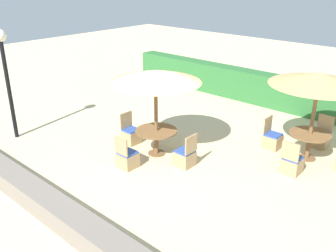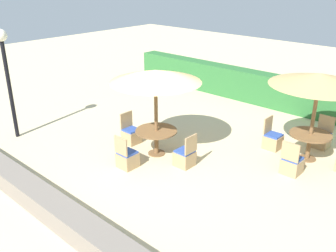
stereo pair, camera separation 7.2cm
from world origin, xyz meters
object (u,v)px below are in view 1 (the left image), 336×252
Objects in this scene: patio_chair_back_right_south at (292,164)px; patio_chair_center_east at (185,157)px; patio_chair_back_right_north at (321,138)px; patio_chair_center_west at (131,135)px; round_table_back_right at (310,139)px; parasol_center at (156,76)px; patio_chair_center_south at (127,158)px; patio_chair_back_right_west at (272,140)px; round_table_center at (156,135)px; lamp_post at (4,63)px; parasol_back_right at (319,79)px.

patio_chair_back_right_south is 1.00× the size of patio_chair_center_east.
patio_chair_center_west is (-4.36, -3.58, 0.00)m from patio_chair_back_right_north.
parasol_center is at bearing -141.97° from round_table_back_right.
patio_chair_back_right_north is at bearing 54.83° from patio_chair_center_south.
patio_chair_back_right_west is 2.81m from patio_chair_center_east.
round_table_center is (-3.33, -1.53, 0.33)m from patio_chair_back_right_south.
patio_chair_center_east is (5.14, 2.09, -2.09)m from lamp_post.
parasol_center reaches higher than patio_chair_center_south.
patio_chair_center_east is at bearing -25.30° from patio_chair_back_right_west.
patio_chair_center_south is at bearing -132.21° from round_table_back_right.
patio_chair_back_right_south and patio_chair_center_west have the same top height.
patio_chair_center_south is (-3.31, -4.69, 0.00)m from patio_chair_back_right_north.
patio_chair_center_west is at bearing 178.90° from parasol_center.
parasol_center is at bearing -141.97° from parasol_back_right.
round_table_center is at bearing 27.07° from lamp_post.
lamp_post is 1.35× the size of parasol_center.
patio_chair_center_east is at bearing 45.36° from patio_chair_center_south.
patio_chair_back_right_west is (-1.08, 1.02, 0.00)m from patio_chair_back_right_south.
lamp_post is 4.59m from parasol_center.
patio_chair_back_right_north is 1.00× the size of patio_chair_center_south.
patio_chair_back_right_south is at bearing 46.65° from patio_chair_back_right_west.
parasol_center is 2.28m from patio_chair_center_south.
parasol_back_right is 2.17× the size of round_table_center.
round_table_center is (0.00, 0.00, -1.67)m from parasol_center.
patio_chair_center_south is 1.00× the size of patio_chair_center_east.
lamp_post is 8.75m from parasol_back_right.
patio_chair_back_right_north is (-0.03, 1.01, -0.34)m from round_table_back_right.
lamp_post is 4.22m from patio_chair_center_west.
parasol_center is at bearing -155.38° from patio_chair_back_right_south.
round_table_center is 1.10m from patio_chair_center_east.
patio_chair_back_right_south and patio_chair_back_right_west have the same top height.
patio_chair_center_west is at bearing 35.10° from lamp_post.
patio_chair_back_right_north is at bearing 91.72° from round_table_back_right.
round_table_back_right is 4.98m from patio_chair_center_south.
patio_chair_back_right_north is 0.80× the size of round_table_center.
patio_chair_back_right_west is 1.00× the size of patio_chair_center_east.
patio_chair_center_west is at bearing -149.70° from parasol_back_right.
patio_chair_center_west is (-1.08, 0.02, -2.01)m from parasol_center.
patio_chair_center_east is 2.14m from patio_chair_center_west.
lamp_post is at bearing -154.02° from patio_chair_back_right_south.
patio_chair_back_right_north is at bearing 91.72° from parasol_back_right.
lamp_post is at bearing -166.17° from patio_chair_center_south.
parasol_center is at bearing 0.00° from round_table_center.
round_table_center is 1.26× the size of patio_chair_center_east.
lamp_post reaches higher than round_table_back_right.
patio_chair_back_right_north and patio_chair_center_east have the same top height.
lamp_post is 8.13m from patio_chair_back_right_west.
patio_chair_back_right_south and patio_chair_back_right_north have the same top height.
patio_chair_center_west is (-1.06, 1.11, 0.00)m from patio_chair_center_south.
patio_chair_center_south is at bearing 43.65° from patio_chair_center_west.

